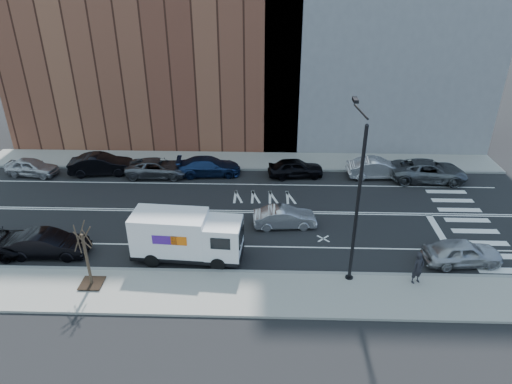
# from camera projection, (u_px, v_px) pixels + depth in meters

# --- Properties ---
(ground) EXTENTS (120.00, 120.00, 0.00)m
(ground) POSITION_uv_depth(u_px,v_px,m) (233.00, 211.00, 32.00)
(ground) COLOR black
(ground) RESTS_ON ground
(sidewalk_near) EXTENTS (44.00, 3.60, 0.15)m
(sidewalk_near) POSITION_uv_depth(u_px,v_px,m) (220.00, 293.00, 24.15)
(sidewalk_near) COLOR gray
(sidewalk_near) RESTS_ON ground
(sidewalk_far) EXTENTS (44.00, 3.60, 0.15)m
(sidewalk_far) POSITION_uv_depth(u_px,v_px,m) (240.00, 161.00, 39.77)
(sidewalk_far) COLOR gray
(sidewalk_far) RESTS_ON ground
(curb_near) EXTENTS (44.00, 0.25, 0.17)m
(curb_near) POSITION_uv_depth(u_px,v_px,m) (223.00, 272.00, 25.75)
(curb_near) COLOR gray
(curb_near) RESTS_ON ground
(curb_far) EXTENTS (44.00, 0.25, 0.17)m
(curb_far) POSITION_uv_depth(u_px,v_px,m) (239.00, 169.00, 38.17)
(curb_far) COLOR gray
(curb_far) RESTS_ON ground
(crosswalk) EXTENTS (3.00, 14.00, 0.01)m
(crosswalk) POSITION_uv_depth(u_px,v_px,m) (463.00, 215.00, 31.56)
(crosswalk) COLOR white
(crosswalk) RESTS_ON ground
(road_markings) EXTENTS (40.00, 8.60, 0.01)m
(road_markings) POSITION_uv_depth(u_px,v_px,m) (233.00, 211.00, 32.00)
(road_markings) COLOR white
(road_markings) RESTS_ON ground
(bldg_brick) EXTENTS (26.00, 10.00, 22.00)m
(bldg_brick) POSITION_uv_depth(u_px,v_px,m) (155.00, 18.00, 41.00)
(bldg_brick) COLOR brown
(bldg_brick) RESTS_ON ground
(streetlight) EXTENTS (0.44, 4.02, 9.34)m
(streetlight) POSITION_uv_depth(u_px,v_px,m) (357.00, 195.00, 23.34)
(streetlight) COLOR black
(streetlight) RESTS_ON ground
(street_tree) EXTENTS (1.20, 1.20, 3.75)m
(street_tree) POSITION_uv_depth(u_px,v_px,m) (88.00, 265.00, 24.07)
(street_tree) COLOR black
(street_tree) RESTS_ON ground
(fedex_van) EXTENTS (6.55, 2.64, 2.93)m
(fedex_van) POSITION_uv_depth(u_px,v_px,m) (186.00, 236.00, 26.38)
(fedex_van) COLOR black
(fedex_van) RESTS_ON ground
(far_parked_a) EXTENTS (4.37, 2.18, 1.43)m
(far_parked_a) POSITION_uv_depth(u_px,v_px,m) (32.00, 167.00, 37.01)
(far_parked_a) COLOR #AEADB2
(far_parked_a) RESTS_ON ground
(far_parked_b) EXTENTS (5.24, 2.36, 1.67)m
(far_parked_b) POSITION_uv_depth(u_px,v_px,m) (101.00, 164.00, 37.17)
(far_parked_b) COLOR black
(far_parked_b) RESTS_ON ground
(far_parked_c) EXTENTS (5.12, 2.40, 1.42)m
(far_parked_c) POSITION_uv_depth(u_px,v_px,m) (158.00, 168.00, 36.88)
(far_parked_c) COLOR #56585E
(far_parked_c) RESTS_ON ground
(far_parked_d) EXTENTS (5.31, 2.55, 1.49)m
(far_parked_d) POSITION_uv_depth(u_px,v_px,m) (209.00, 166.00, 37.07)
(far_parked_d) COLOR navy
(far_parked_d) RESTS_ON ground
(far_parked_e) EXTENTS (4.60, 2.27, 1.51)m
(far_parked_e) POSITION_uv_depth(u_px,v_px,m) (296.00, 168.00, 36.74)
(far_parked_e) COLOR black
(far_parked_e) RESTS_ON ground
(far_parked_f) EXTENTS (4.88, 1.95, 1.58)m
(far_parked_f) POSITION_uv_depth(u_px,v_px,m) (377.00, 168.00, 36.62)
(far_parked_f) COLOR silver
(far_parked_f) RESTS_ON ground
(far_parked_g) EXTENTS (6.04, 3.00, 1.65)m
(far_parked_g) POSITION_uv_depth(u_px,v_px,m) (429.00, 171.00, 36.07)
(far_parked_g) COLOR #52555A
(far_parked_g) RESTS_ON ground
(driving_sedan) EXTENTS (4.23, 1.82, 1.35)m
(driving_sedan) POSITION_uv_depth(u_px,v_px,m) (285.00, 217.00, 29.95)
(driving_sedan) COLOR #B4B4B9
(driving_sedan) RESTS_ON ground
(near_parked_rear_a) EXTENTS (4.66, 1.66, 1.53)m
(near_parked_rear_a) POSITION_uv_depth(u_px,v_px,m) (48.00, 244.00, 27.01)
(near_parked_rear_a) COLOR black
(near_parked_rear_a) RESTS_ON ground
(near_parked_front) EXTENTS (4.60, 2.20, 1.51)m
(near_parked_front) POSITION_uv_depth(u_px,v_px,m) (462.00, 252.00, 26.27)
(near_parked_front) COLOR #AEAFB3
(near_parked_front) RESTS_ON ground
(pedestrian) EXTENTS (0.81, 0.70, 1.89)m
(pedestrian) POSITION_uv_depth(u_px,v_px,m) (418.00, 268.00, 24.41)
(pedestrian) COLOR black
(pedestrian) RESTS_ON sidewalk_near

